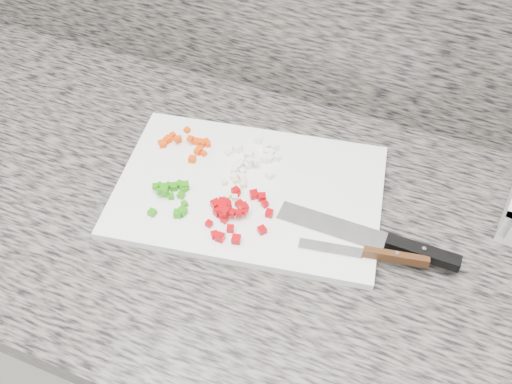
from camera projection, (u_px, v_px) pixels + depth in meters
cabinet at (240, 345)px, 1.24m from camera, size 3.92×0.62×0.86m
countertop at (234, 217)px, 0.91m from camera, size 3.96×0.64×0.04m
cutting_board at (249, 191)px, 0.91m from camera, size 0.46×0.34×0.01m
carrot_pile at (186, 143)px, 0.96m from camera, size 0.09×0.07×0.02m
onion_pile at (254, 157)px, 0.94m from camera, size 0.10×0.11×0.02m
green_pepper_pile at (173, 195)px, 0.88m from camera, size 0.07×0.08×0.02m
red_pepper_pile at (234, 212)px, 0.86m from camera, size 0.10×0.11×0.02m
garlic_pile at (235, 187)px, 0.90m from camera, size 0.04×0.06×0.01m
chef_knife at (390, 243)px, 0.82m from camera, size 0.27×0.04×0.02m
paring_knife at (379, 255)px, 0.81m from camera, size 0.18×0.05×0.02m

